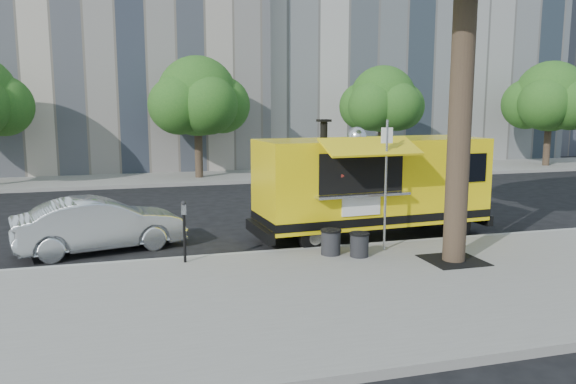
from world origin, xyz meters
name	(u,v)px	position (x,y,z in m)	size (l,w,h in m)	color
ground	(301,244)	(0.00, 0.00, 0.00)	(120.00, 120.00, 0.00)	black
sidewalk	(364,292)	(0.00, -4.00, 0.07)	(60.00, 6.00, 0.15)	gray
curb	(312,251)	(0.00, -0.93, 0.07)	(60.00, 0.14, 0.16)	#999993
far_sidewalk	(218,176)	(0.00, 13.50, 0.07)	(60.00, 5.00, 0.15)	gray
building_mid	(371,6)	(12.00, 23.00, 10.00)	(20.00, 14.00, 20.00)	#ADA8A2
tree_well	(453,260)	(2.60, -2.80, 0.15)	(1.20, 1.20, 0.02)	black
far_tree_b	(197,96)	(-1.00, 12.70, 3.83)	(3.60, 3.60, 5.50)	#33261C
far_tree_c	(383,99)	(8.00, 12.40, 3.72)	(3.24, 3.24, 5.21)	#33261C
far_tree_d	(550,97)	(18.00, 12.60, 3.89)	(3.78, 3.78, 5.64)	#33261C
sign_post	(386,177)	(1.55, -1.55, 1.85)	(0.28, 0.06, 3.00)	silver
parking_meter	(184,224)	(-3.00, -1.35, 0.98)	(0.11, 0.11, 1.33)	black
food_truck	(371,183)	(1.97, 0.17, 1.46)	(6.42, 3.22, 3.10)	yellow
sedan	(100,225)	(-4.80, 0.73, 0.65)	(1.37, 3.92, 1.29)	silver
trash_bin_left	(331,241)	(0.22, -1.60, 0.46)	(0.48, 0.48, 0.57)	black
trash_bin_right	(359,244)	(0.77, -1.93, 0.44)	(0.45, 0.45, 0.54)	black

